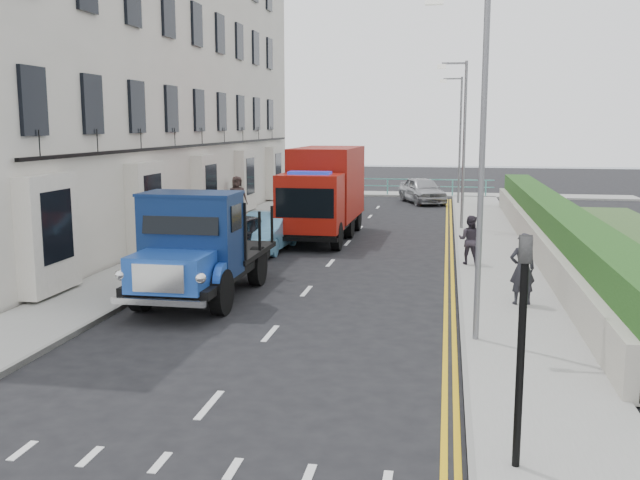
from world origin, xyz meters
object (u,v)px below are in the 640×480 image
(bedford_lorry, at_px, (195,253))
(parked_car_front, at_px, (234,237))
(red_lorry, at_px, (324,190))
(lamp_far, at_px, (458,133))
(lamp_near, at_px, (476,147))
(lamp_mid, at_px, (461,135))
(pedestrian_east_near, at_px, (522,269))

(bedford_lorry, bearing_deg, parked_car_front, 98.35)
(bedford_lorry, bearing_deg, red_lorry, 82.91)
(parked_car_front, bearing_deg, lamp_far, 73.23)
(parked_car_front, bearing_deg, bedford_lorry, -75.58)
(lamp_near, xyz_separation_m, parked_car_front, (-7.53, 8.38, -3.28))
(red_lorry, bearing_deg, bedford_lorry, -96.39)
(lamp_far, relative_size, red_lorry, 1.03)
(lamp_mid, bearing_deg, lamp_near, -90.00)
(parked_car_front, bearing_deg, lamp_near, -41.68)
(lamp_far, distance_m, bedford_lorry, 24.81)
(lamp_near, distance_m, lamp_mid, 16.00)
(lamp_near, xyz_separation_m, lamp_mid, (0.00, 16.00, 0.00))
(pedestrian_east_near, bearing_deg, bedford_lorry, -8.44)
(lamp_near, height_order, parked_car_front, lamp_near)
(bedford_lorry, relative_size, parked_car_front, 1.39)
(lamp_far, distance_m, pedestrian_east_near, 23.13)
(lamp_far, bearing_deg, red_lorry, -112.16)
(lamp_near, relative_size, lamp_far, 1.00)
(lamp_near, bearing_deg, parked_car_front, 131.96)
(lamp_far, distance_m, red_lorry, 14.11)
(bedford_lorry, bearing_deg, pedestrian_east_near, 6.29)
(lamp_far, xyz_separation_m, red_lorry, (-5.26, -12.92, -2.12))
(red_lorry, bearing_deg, pedestrian_east_near, -55.62)
(lamp_near, xyz_separation_m, pedestrian_east_near, (1.31, 3.10, -3.00))
(lamp_mid, height_order, bedford_lorry, lamp_mid)
(lamp_far, bearing_deg, pedestrian_east_near, -86.72)
(lamp_near, height_order, lamp_mid, same)
(bedford_lorry, height_order, parked_car_front, bedford_lorry)
(bedford_lorry, xyz_separation_m, parked_car_front, (-0.86, 6.11, -0.55))
(red_lorry, height_order, parked_car_front, red_lorry)
(lamp_near, relative_size, lamp_mid, 1.00)
(pedestrian_east_near, bearing_deg, lamp_mid, -98.62)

